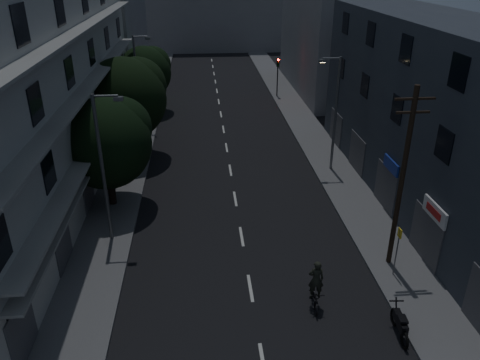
{
  "coord_description": "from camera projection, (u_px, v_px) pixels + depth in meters",
  "views": [
    {
      "loc": [
        -2.03,
        -10.98,
        14.0
      ],
      "look_at": [
        0.0,
        12.0,
        3.0
      ],
      "focal_mm": 35.0,
      "sensor_mm": 36.0,
      "label": 1
    }
  ],
  "objects": [
    {
      "name": "cyclist",
      "position": [
        315.0,
        291.0,
        20.47
      ],
      "size": [
        0.78,
        1.9,
        2.35
      ],
      "rotation": [
        0.0,
        0.0,
        -0.07
      ],
      "color": "black",
      "rests_on": "ground"
    },
    {
      "name": "motorcycle",
      "position": [
        400.0,
        324.0,
        18.99
      ],
      "size": [
        0.6,
        2.07,
        1.33
      ],
      "rotation": [
        0.0,
        0.0,
        -0.07
      ],
      "color": "black",
      "rests_on": "ground"
    },
    {
      "name": "building_far_right",
      "position": [
        324.0,
        32.0,
        51.98
      ],
      "size": [
        6.0,
        20.0,
        13.0
      ],
      "primitive_type": "cube",
      "color": "slate",
      "rests_on": "ground"
    },
    {
      "name": "utility_pole",
      "position": [
        402.0,
        177.0,
        21.53
      ],
      "size": [
        1.8,
        0.24,
        9.0
      ],
      "color": "black",
      "rests_on": "sidewalk_right"
    },
    {
      "name": "sidewalk_left",
      "position": [
        134.0,
        147.0,
        37.91
      ],
      "size": [
        3.0,
        90.0,
        0.15
      ],
      "primitive_type": "cube",
      "color": "#565659",
      "rests_on": "ground"
    },
    {
      "name": "building_far_end",
      "position": [
        209.0,
        18.0,
        76.85
      ],
      "size": [
        24.0,
        8.0,
        10.0
      ],
      "primitive_type": "cube",
      "color": "slate",
      "rests_on": "ground"
    },
    {
      "name": "bus_stop_sign",
      "position": [
        398.0,
        243.0,
        21.9
      ],
      "size": [
        0.06,
        0.35,
        2.52
      ],
      "color": "#595B60",
      "rests_on": "sidewalk_right"
    },
    {
      "name": "street_lamp_left_near",
      "position": [
        104.0,
        163.0,
        23.69
      ],
      "size": [
        1.51,
        0.25,
        8.0
      ],
      "color": "#55595D",
      "rests_on": "sidewalk_left"
    },
    {
      "name": "sidewalk_right",
      "position": [
        316.0,
        142.0,
        39.1
      ],
      "size": [
        3.0,
        90.0,
        0.15
      ],
      "primitive_type": "cube",
      "color": "#565659",
      "rests_on": "ground"
    },
    {
      "name": "building_far_left",
      "position": [
        111.0,
        14.0,
        54.82
      ],
      "size": [
        6.0,
        20.0,
        16.0
      ],
      "primitive_type": "cube",
      "color": "slate",
      "rests_on": "ground"
    },
    {
      "name": "street_lamp_left_far",
      "position": [
        138.0,
        78.0,
        40.42
      ],
      "size": [
        1.51,
        0.25,
        8.0
      ],
      "color": "slate",
      "rests_on": "sidewalk_left"
    },
    {
      "name": "tree_far",
      "position": [
        145.0,
        71.0,
        45.17
      ],
      "size": [
        5.1,
        5.1,
        6.31
      ],
      "color": "black",
      "rests_on": "sidewalk_left"
    },
    {
      "name": "tree_near",
      "position": [
        106.0,
        140.0,
        27.4
      ],
      "size": [
        5.44,
        5.44,
        6.71
      ],
      "color": "black",
      "rests_on": "sidewalk_left"
    },
    {
      "name": "building_right",
      "position": [
        442.0,
        119.0,
        27.23
      ],
      "size": [
        6.19,
        28.0,
        11.0
      ],
      "color": "#2B313B",
      "rests_on": "ground"
    },
    {
      "name": "building_left",
      "position": [
        34.0,
        86.0,
        28.28
      ],
      "size": [
        7.0,
        36.0,
        14.0
      ],
      "color": "#A8A8A3",
      "rests_on": "ground"
    },
    {
      "name": "lane_markings",
      "position": [
        222.0,
        121.0,
        44.15
      ],
      "size": [
        0.15,
        60.5,
        0.01
      ],
      "color": "beige",
      "rests_on": "ground"
    },
    {
      "name": "traffic_signal_far_left",
      "position": [
        159.0,
        68.0,
        50.85
      ],
      "size": [
        0.28,
        0.37,
        4.1
      ],
      "color": "black",
      "rests_on": "sidewalk_left"
    },
    {
      "name": "ground",
      "position": [
        226.0,
        145.0,
        38.54
      ],
      "size": [
        160.0,
        160.0,
        0.0
      ],
      "primitive_type": "plane",
      "color": "black",
      "rests_on": "ground"
    },
    {
      "name": "tree_mid",
      "position": [
        126.0,
        96.0,
        34.25
      ],
      "size": [
        6.1,
        6.1,
        7.51
      ],
      "color": "black",
      "rests_on": "sidewalk_left"
    },
    {
      "name": "street_lamp_right",
      "position": [
        334.0,
        109.0,
        32.07
      ],
      "size": [
        1.51,
        0.25,
        8.0
      ],
      "color": "slate",
      "rests_on": "sidewalk_right"
    },
    {
      "name": "traffic_signal_far_right",
      "position": [
        278.0,
        69.0,
        50.48
      ],
      "size": [
        0.28,
        0.37,
        4.1
      ],
      "color": "black",
      "rests_on": "sidewalk_right"
    }
  ]
}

